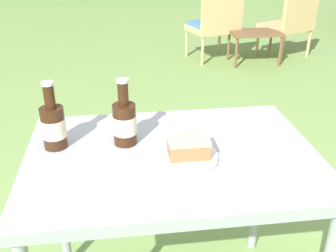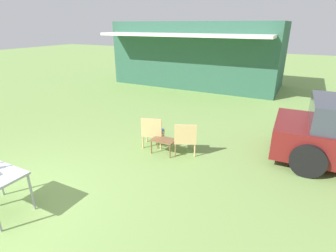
{
  "view_description": "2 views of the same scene",
  "coord_description": "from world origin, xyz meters",
  "px_view_note": "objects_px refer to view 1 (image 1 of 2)",
  "views": [
    {
      "loc": [
        -0.16,
        -1.11,
        1.39
      ],
      "look_at": [
        0.0,
        0.1,
        0.78
      ],
      "focal_mm": 42.0,
      "sensor_mm": 36.0,
      "label": 1
    },
    {
      "loc": [
        4.2,
        -1.92,
        2.99
      ],
      "look_at": [
        1.72,
        2.84,
        0.9
      ],
      "focal_mm": 28.0,
      "sensor_mm": 36.0,
      "label": 2
    }
  ],
  "objects_px": {
    "cola_bottle_far": "(53,125)",
    "wicker_chair_plain": "(291,20)",
    "patio_table": "(172,172)",
    "cola_bottle_near": "(125,122)",
    "cake_on_plate": "(183,151)",
    "wicker_chair_cushioned": "(215,23)",
    "garden_side_table": "(255,35)"
  },
  "relations": [
    {
      "from": "garden_side_table",
      "to": "wicker_chair_plain",
      "type": "bearing_deg",
      "value": 20.33
    },
    {
      "from": "wicker_chair_cushioned",
      "to": "cola_bottle_far",
      "type": "xyz_separation_m",
      "value": [
        -1.37,
        -3.3,
        0.38
      ]
    },
    {
      "from": "cola_bottle_near",
      "to": "wicker_chair_plain",
      "type": "bearing_deg",
      "value": 57.99
    },
    {
      "from": "garden_side_table",
      "to": "cola_bottle_far",
      "type": "height_order",
      "value": "cola_bottle_far"
    },
    {
      "from": "garden_side_table",
      "to": "cola_bottle_near",
      "type": "height_order",
      "value": "cola_bottle_near"
    },
    {
      "from": "cola_bottle_near",
      "to": "cola_bottle_far",
      "type": "bearing_deg",
      "value": 178.79
    },
    {
      "from": "patio_table",
      "to": "cake_on_plate",
      "type": "relative_size",
      "value": 3.72
    },
    {
      "from": "wicker_chair_cushioned",
      "to": "cola_bottle_far",
      "type": "height_order",
      "value": "cola_bottle_far"
    },
    {
      "from": "wicker_chair_plain",
      "to": "patio_table",
      "type": "bearing_deg",
      "value": 36.22
    },
    {
      "from": "cola_bottle_near",
      "to": "cake_on_plate",
      "type": "bearing_deg",
      "value": -34.01
    },
    {
      "from": "cola_bottle_far",
      "to": "wicker_chair_plain",
      "type": "bearing_deg",
      "value": 55.1
    },
    {
      "from": "patio_table",
      "to": "cola_bottle_near",
      "type": "height_order",
      "value": "cola_bottle_near"
    },
    {
      "from": "wicker_chair_cushioned",
      "to": "wicker_chair_plain",
      "type": "distance_m",
      "value": 0.92
    },
    {
      "from": "wicker_chair_cushioned",
      "to": "cake_on_plate",
      "type": "xyz_separation_m",
      "value": [
        -0.96,
        -3.43,
        0.32
      ]
    },
    {
      "from": "patio_table",
      "to": "garden_side_table",
      "type": "bearing_deg",
      "value": 66.16
    },
    {
      "from": "wicker_chair_plain",
      "to": "cola_bottle_far",
      "type": "xyz_separation_m",
      "value": [
        -2.29,
        -3.28,
        0.37
      ]
    },
    {
      "from": "wicker_chair_cushioned",
      "to": "cola_bottle_far",
      "type": "bearing_deg",
      "value": 50.13
    },
    {
      "from": "wicker_chair_plain",
      "to": "cola_bottle_far",
      "type": "relative_size",
      "value": 3.52
    },
    {
      "from": "patio_table",
      "to": "cola_bottle_near",
      "type": "bearing_deg",
      "value": 149.22
    },
    {
      "from": "wicker_chair_cushioned",
      "to": "cake_on_plate",
      "type": "bearing_deg",
      "value": 57.14
    },
    {
      "from": "wicker_chair_cushioned",
      "to": "wicker_chair_plain",
      "type": "height_order",
      "value": "same"
    },
    {
      "from": "cola_bottle_near",
      "to": "patio_table",
      "type": "bearing_deg",
      "value": -30.78
    },
    {
      "from": "cola_bottle_near",
      "to": "cola_bottle_far",
      "type": "distance_m",
      "value": 0.24
    },
    {
      "from": "cola_bottle_near",
      "to": "cola_bottle_far",
      "type": "relative_size",
      "value": 1.0
    },
    {
      "from": "cake_on_plate",
      "to": "cola_bottle_far",
      "type": "xyz_separation_m",
      "value": [
        -0.42,
        0.13,
        0.06
      ]
    },
    {
      "from": "garden_side_table",
      "to": "patio_table",
      "type": "relative_size",
      "value": 0.59
    },
    {
      "from": "wicker_chair_cushioned",
      "to": "cola_bottle_near",
      "type": "distance_m",
      "value": 3.52
    },
    {
      "from": "garden_side_table",
      "to": "cake_on_plate",
      "type": "distance_m",
      "value": 3.54
    },
    {
      "from": "cake_on_plate",
      "to": "cola_bottle_near",
      "type": "relative_size",
      "value": 1.11
    },
    {
      "from": "cake_on_plate",
      "to": "cola_bottle_far",
      "type": "relative_size",
      "value": 1.11
    },
    {
      "from": "cake_on_plate",
      "to": "wicker_chair_plain",
      "type": "bearing_deg",
      "value": 61.22
    },
    {
      "from": "cake_on_plate",
      "to": "cola_bottle_near",
      "type": "bearing_deg",
      "value": 145.99
    }
  ]
}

